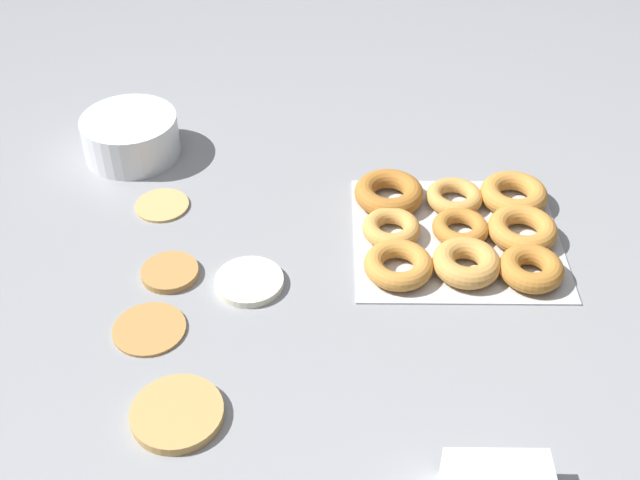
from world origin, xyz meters
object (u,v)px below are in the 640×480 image
pancake_0 (177,414)px  pancake_4 (249,282)px  pancake_1 (170,272)px  pancake_2 (149,328)px  pancake_3 (162,204)px  batter_bowl (131,136)px  donut_tray (459,229)px

pancake_0 → pancake_4: bearing=-16.7°
pancake_1 → pancake_2: (-0.11, 0.01, -0.00)m
pancake_0 → pancake_3: (0.41, 0.09, -0.00)m
pancake_0 → batter_bowl: (0.56, 0.16, 0.03)m
pancake_3 → batter_bowl: bearing=26.2°
pancake_0 → pancake_4: size_ratio=1.15×
pancake_2 → pancake_1: bearing=-6.0°
pancake_0 → pancake_2: bearing=22.4°
pancake_1 → pancake_3: (0.16, 0.04, -0.00)m
pancake_3 → pancake_0: bearing=-168.4°
pancake_0 → pancake_2: (0.14, 0.06, -0.00)m
pancake_3 → pancake_2: bearing=-174.5°
pancake_1 → batter_bowl: 0.33m
pancake_4 → donut_tray: (0.11, -0.31, 0.01)m
pancake_2 → pancake_0: bearing=-157.6°
pancake_4 → batter_bowl: (0.33, 0.23, 0.03)m
donut_tray → batter_bowl: (0.22, 0.54, 0.02)m
pancake_4 → batter_bowl: size_ratio=0.60×
donut_tray → pancake_1: bearing=101.7°
pancake_0 → pancake_1: pancake_0 is taller
pancake_4 → pancake_0: bearing=163.3°
donut_tray → batter_bowl: size_ratio=1.92×
pancake_2 → pancake_4: bearing=-55.3°
pancake_0 → donut_tray: donut_tray is taller
pancake_0 → donut_tray: 0.51m
pancake_4 → donut_tray: 0.33m
pancake_0 → pancake_4: (0.23, -0.07, -0.00)m
pancake_2 → batter_bowl: 0.43m
pancake_0 → pancake_4: 0.24m
pancake_2 → donut_tray: bearing=-65.8°
pancake_2 → batter_bowl: batter_bowl is taller
donut_tray → batter_bowl: bearing=67.7°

